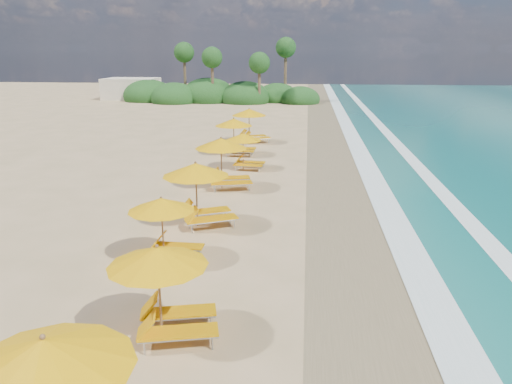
{
  "coord_description": "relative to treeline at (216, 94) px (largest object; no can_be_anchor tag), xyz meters",
  "views": [
    {
      "loc": [
        1.92,
        -18.75,
        6.66
      ],
      "look_at": [
        0.0,
        0.0,
        1.2
      ],
      "focal_mm": 34.82,
      "sensor_mm": 36.0,
      "label": 1
    }
  ],
  "objects": [
    {
      "name": "station_6",
      "position": [
        8.46,
        -36.71,
        0.19
      ],
      "size": [
        2.41,
        2.27,
        2.12
      ],
      "rotation": [
        0.0,
        0.0,
        -0.09
      ],
      "color": "olive",
      "rests_on": "ground"
    },
    {
      "name": "station_8",
      "position": [
        7.86,
        -28.35,
        0.43
      ],
      "size": [
        3.34,
        3.31,
        2.55
      ],
      "rotation": [
        0.0,
        0.0,
        0.43
      ],
      "color": "olive",
      "rests_on": "ground"
    },
    {
      "name": "station_3",
      "position": [
        7.5,
        -49.65,
        0.22
      ],
      "size": [
        2.36,
        2.18,
        2.17
      ],
      "rotation": [
        0.0,
        0.0,
        -0.02
      ],
      "color": "olive",
      "rests_on": "ground"
    },
    {
      "name": "station_7",
      "position": [
        7.4,
        -32.95,
        0.37
      ],
      "size": [
        2.66,
        2.47,
        2.44
      ],
      "rotation": [
        0.0,
        0.0,
        -0.03
      ],
      "color": "olive",
      "rests_on": "ground"
    },
    {
      "name": "beach_building",
      "position": [
        -12.06,
        2.49,
        0.4
      ],
      "size": [
        7.0,
        5.0,
        2.8
      ],
      "primitive_type": "cube",
      "color": "beige",
      "rests_on": "ground"
    },
    {
      "name": "station_2",
      "position": [
        8.72,
        -54.02,
        0.34
      ],
      "size": [
        2.93,
        2.83,
        2.39
      ],
      "rotation": [
        0.0,
        0.0,
        0.24
      ],
      "color": "olive",
      "rests_on": "ground"
    },
    {
      "name": "surf_foam",
      "position": [
        16.64,
        -45.51,
        -0.97
      ],
      "size": [
        4.0,
        160.0,
        0.01
      ],
      "color": "white",
      "rests_on": "ground"
    },
    {
      "name": "wet_sand",
      "position": [
        13.94,
        -45.51,
        -0.99
      ],
      "size": [
        4.0,
        160.0,
        0.01
      ],
      "primitive_type": "cube",
      "color": "#8A7852",
      "rests_on": "ground"
    },
    {
      "name": "treeline",
      "position": [
        0.0,
        0.0,
        0.0
      ],
      "size": [
        25.8,
        8.8,
        9.74
      ],
      "color": "#163D14",
      "rests_on": "ground"
    },
    {
      "name": "station_4",
      "position": [
        7.91,
        -46.27,
        0.45
      ],
      "size": [
        3.4,
        3.38,
        2.58
      ],
      "rotation": [
        0.0,
        0.0,
        0.45
      ],
      "color": "olive",
      "rests_on": "ground"
    },
    {
      "name": "ground",
      "position": [
        9.94,
        -45.51,
        -1.0
      ],
      "size": [
        160.0,
        160.0,
        0.0
      ],
      "primitive_type": "plane",
      "color": "tan",
      "rests_on": "ground"
    },
    {
      "name": "station_5",
      "position": [
        7.96,
        -40.87,
        0.45
      ],
      "size": [
        3.18,
        3.07,
        2.59
      ],
      "rotation": [
        0.0,
        0.0,
        0.24
      ],
      "color": "olive",
      "rests_on": "ground"
    }
  ]
}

